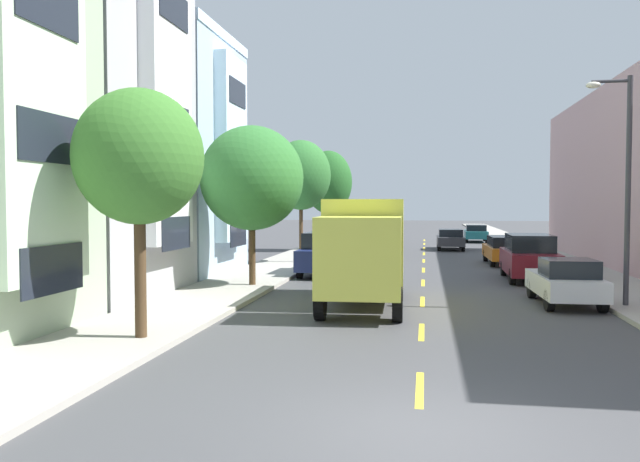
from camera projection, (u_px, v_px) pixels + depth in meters
ground_plane at (424, 256)px, 38.72m from camera, size 160.00×160.00×0.00m
sidewalk_left at (303, 256)px, 37.90m from camera, size 3.20×120.00×0.14m
sidewalk_right at (553, 260)px, 35.59m from camera, size 3.20×120.00×0.14m
lane_centerline_dashes at (424, 265)px, 33.30m from camera, size 0.14×47.20×0.01m
townhouse_second_dove_grey at (6, 117)px, 22.16m from camera, size 12.02×6.97×12.83m
townhouse_third_powder_blue at (93, 160)px, 29.40m from camera, size 13.56×6.97×10.81m
street_tree_nearest at (139, 158)px, 14.60m from camera, size 2.96×2.96×5.71m
street_tree_second at (252, 178)px, 24.10m from camera, size 3.90×3.90×6.01m
street_tree_third at (301, 175)px, 33.57m from camera, size 3.15×3.15×6.40m
street_tree_farthest at (328, 182)px, 43.07m from camera, size 3.20×3.20×6.62m
street_lamp at (623, 173)px, 19.25m from camera, size 1.35×0.28×6.91m
delivery_box_truck at (365, 245)px, 20.23m from camera, size 2.61×7.09×3.35m
parked_wagon_orange at (505, 249)px, 33.65m from camera, size 1.90×4.73×1.50m
parked_hatchback_white at (566, 282)px, 20.20m from camera, size 1.86×4.05×1.50m
parked_suv_navy at (326, 253)px, 28.78m from camera, size 2.02×4.83×1.93m
parked_wagon_black at (347, 245)px, 37.36m from camera, size 1.88×4.72×1.50m
parked_wagon_sky at (369, 235)px, 48.84m from camera, size 1.84×4.71×1.50m
parked_suv_burgundy at (529, 257)px, 26.68m from camera, size 2.02×4.83×1.93m
parked_sedan_teal at (476, 233)px, 52.99m from camera, size 1.92×4.55×1.43m
parked_suv_silver at (381, 226)px, 62.74m from camera, size 2.08×4.85×1.93m
moving_charcoal_sedan at (450, 239)px, 44.36m from camera, size 1.80×4.50×1.43m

